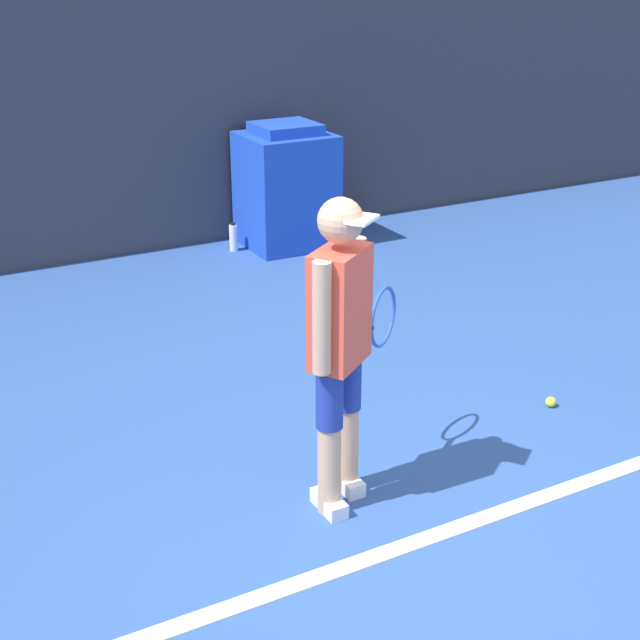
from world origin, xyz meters
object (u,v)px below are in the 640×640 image
(tennis_ball, at_px, (551,402))
(water_bottle, at_px, (234,237))
(covered_chair, at_px, (286,188))
(tennis_player, at_px, (341,341))

(tennis_ball, height_order, water_bottle, water_bottle)
(tennis_ball, bearing_deg, water_bottle, 97.56)
(covered_chair, bearing_deg, tennis_player, -112.90)
(covered_chair, distance_m, water_bottle, 0.70)
(tennis_player, bearing_deg, water_bottle, 38.74)
(tennis_player, height_order, water_bottle, tennis_player)
(tennis_player, height_order, covered_chair, tennis_player)
(tennis_player, distance_m, covered_chair, 4.40)
(covered_chair, relative_size, water_bottle, 4.28)
(covered_chair, height_order, water_bottle, covered_chair)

